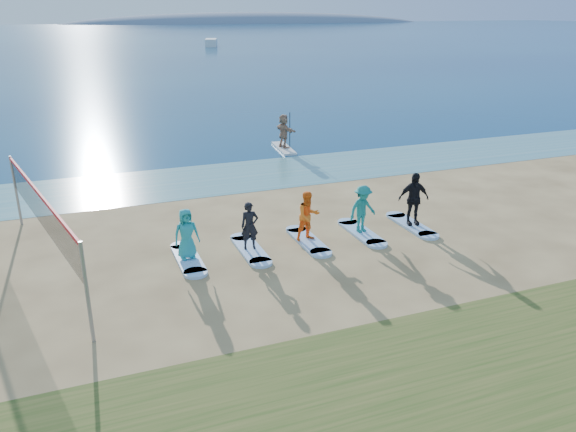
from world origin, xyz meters
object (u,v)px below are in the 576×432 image
object	(u,v)px
surfboard_1	(250,250)
student_4	(413,199)
student_0	(186,234)
student_1	(250,226)
paddleboard	(284,148)
student_3	(363,209)
paddleboarder	(284,131)
boat_offshore_b	(211,46)
surfboard_4	(411,225)
volleyball_net	(40,209)
student_2	(308,216)
surfboard_2	(308,241)
surfboard_0	(188,259)
surfboard_3	(361,233)

from	to	relation	value
surfboard_1	student_4	bearing A→B (deg)	0.00
student_0	student_1	distance (m)	1.98
paddleboard	student_3	distance (m)	12.60
paddleboarder	boat_offshore_b	xyz separation A→B (m)	(18.04, 89.97, -1.02)
student_1	surfboard_4	world-z (taller)	student_1
paddleboard	student_1	distance (m)	13.76
boat_offshore_b	volleyball_net	bearing A→B (deg)	-89.97
volleyball_net	paddleboard	bearing A→B (deg)	44.85
paddleboard	student_3	xyz separation A→B (m)	(-1.87, -12.43, 0.84)
boat_offshore_b	surfboard_4	size ratio (longest dim) A/B	2.88
surfboard_1	surfboard_4	bearing A→B (deg)	0.00
student_0	student_3	xyz separation A→B (m)	(5.95, 0.00, 0.03)
surfboard_1	student_1	distance (m)	0.81
boat_offshore_b	student_2	bearing A→B (deg)	-85.70
surfboard_2	student_3	size ratio (longest dim) A/B	1.35
student_3	student_4	xyz separation A→B (m)	(1.98, 0.00, 0.12)
student_0	paddleboard	bearing A→B (deg)	53.03
paddleboard	surfboard_0	world-z (taller)	paddleboard
paddleboarder	surfboard_1	bearing A→B (deg)	141.97
volleyball_net	paddleboard	size ratio (longest dim) A/B	2.96
paddleboard	volleyball_net	bearing A→B (deg)	-128.68
surfboard_0	surfboard_4	world-z (taller)	same
surfboard_4	surfboard_2	bearing A→B (deg)	180.00
surfboard_3	surfboard_2	bearing A→B (deg)	180.00
surfboard_0	student_3	distance (m)	6.01
surfboard_1	student_1	size ratio (longest dim) A/B	1.45
surfboard_0	surfboard_1	bearing A→B (deg)	0.00
student_0	student_2	world-z (taller)	student_2
student_0	surfboard_1	world-z (taller)	student_0
surfboard_1	surfboard_2	xyz separation A→B (m)	(1.98, 0.00, 0.00)
surfboard_2	surfboard_4	size ratio (longest dim) A/B	1.00
volleyball_net	paddleboard	distance (m)	16.67
boat_offshore_b	surfboard_4	bearing A→B (deg)	-83.56
student_1	student_2	xyz separation A→B (m)	(1.98, 0.00, 0.06)
surfboard_0	student_0	world-z (taller)	student_0
paddleboarder	student_4	bearing A→B (deg)	167.65
paddleboard	student_4	bearing A→B (deg)	-82.99
surfboard_2	surfboard_3	xyz separation A→B (m)	(1.98, 0.00, 0.00)
student_0	surfboard_2	world-z (taller)	student_0
volleyball_net	surfboard_4	bearing A→B (deg)	-3.63
volleyball_net	paddleboarder	distance (m)	16.59
surfboard_3	surfboard_4	distance (m)	1.98
surfboard_0	student_1	world-z (taller)	student_1
volleyball_net	surfboard_2	bearing A→B (deg)	-5.44
student_0	surfboard_3	xyz separation A→B (m)	(5.95, 0.00, -0.83)
paddleboard	surfboard_3	xyz separation A→B (m)	(-1.87, -12.43, -0.01)
boat_offshore_b	surfboard_1	bearing A→B (deg)	-86.76
boat_offshore_b	surfboard_1	distance (m)	105.15
boat_offshore_b	surfboard_3	bearing A→B (deg)	-84.64
student_3	student_2	bearing A→B (deg)	167.62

